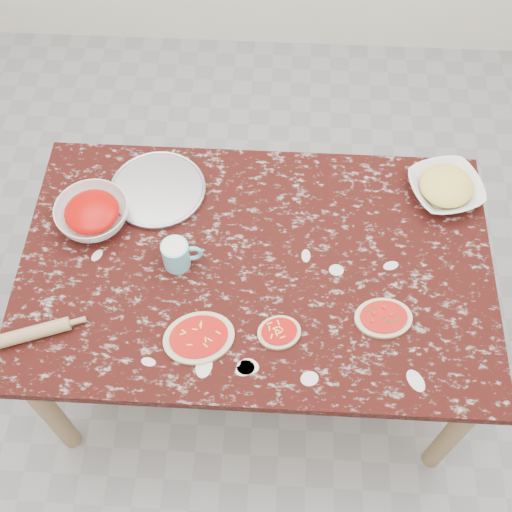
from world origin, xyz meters
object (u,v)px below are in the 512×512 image
object	(u,v)px
cheese_bowl	(445,189)
flour_mug	(177,254)
pizza_tray	(158,190)
sauce_bowl	(93,215)
rolling_pin	(34,333)
worktable	(256,276)

from	to	relation	value
cheese_bowl	flour_mug	distance (m)	0.98
pizza_tray	cheese_bowl	distance (m)	1.03
sauce_bowl	flour_mug	world-z (taller)	flour_mug
cheese_bowl	rolling_pin	distance (m)	1.48
flour_mug	worktable	bearing A→B (deg)	2.38
rolling_pin	cheese_bowl	bearing A→B (deg)	25.23
pizza_tray	worktable	bearing A→B (deg)	-37.76
worktable	sauce_bowl	xyz separation A→B (m)	(-0.58, 0.14, 0.12)
sauce_bowl	pizza_tray	bearing A→B (deg)	35.13
worktable	pizza_tray	world-z (taller)	pizza_tray
flour_mug	pizza_tray	bearing A→B (deg)	110.29
sauce_bowl	cheese_bowl	size ratio (longest dim) A/B	1.01
worktable	cheese_bowl	bearing A→B (deg)	26.55
worktable	sauce_bowl	world-z (taller)	sauce_bowl
sauce_bowl	rolling_pin	xyz separation A→B (m)	(-0.11, -0.45, -0.02)
flour_mug	cheese_bowl	bearing A→B (deg)	20.29
worktable	rolling_pin	bearing A→B (deg)	-156.08
sauce_bowl	cheese_bowl	bearing A→B (deg)	8.51
flour_mug	rolling_pin	world-z (taller)	flour_mug
pizza_tray	cheese_bowl	size ratio (longest dim) A/B	1.35
worktable	pizza_tray	bearing A→B (deg)	142.24
worktable	rolling_pin	world-z (taller)	rolling_pin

